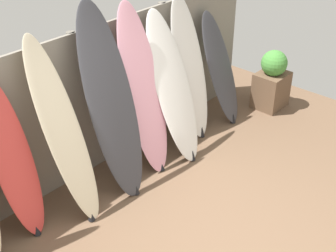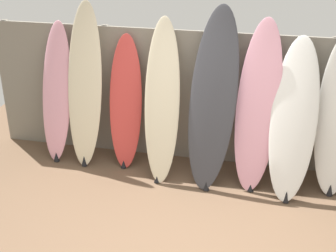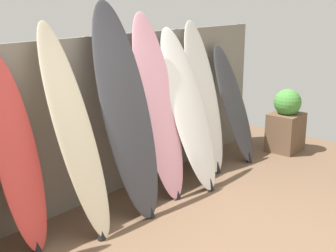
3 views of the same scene
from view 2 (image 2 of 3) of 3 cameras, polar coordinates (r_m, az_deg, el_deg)
fence_back at (r=6.20m, az=5.38°, el=3.30°), size 6.08×0.11×1.80m
surfboard_pink_0 at (r=6.46m, az=-13.41°, el=3.88°), size 0.48×0.56×1.87m
surfboard_cream_1 at (r=6.22m, az=-10.11°, el=4.70°), size 0.48×0.55×2.15m
surfboard_red_2 at (r=6.15m, az=-5.19°, el=2.73°), size 0.47×0.50×1.75m
surfboard_cream_3 at (r=5.84m, az=-0.72°, el=2.97°), size 0.52×0.79×2.00m
surfboard_charcoal_4 at (r=5.69m, az=5.50°, el=3.21°), size 0.66×0.85×2.18m
surfboard_pink_5 at (r=5.72m, az=10.90°, el=2.26°), size 0.58×0.71×2.05m
surfboard_white_6 at (r=5.68m, az=15.07°, el=0.66°), size 0.59×0.84×1.87m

